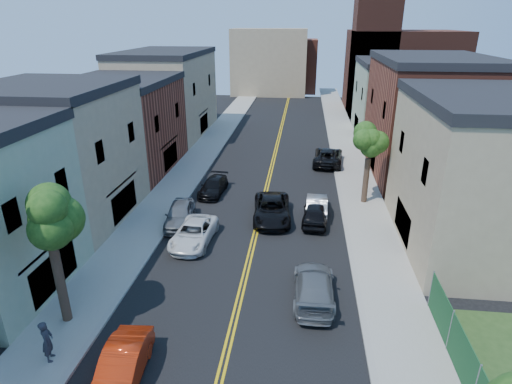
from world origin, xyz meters
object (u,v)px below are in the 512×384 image
(grey_car_right, at_px, (314,286))
(dark_car_right_far, at_px, (328,156))
(white_pickup, at_px, (194,233))
(black_car_left, at_px, (213,186))
(grey_car_left, at_px, (180,214))
(black_suv_lane, at_px, (272,209))
(silver_car_right, at_px, (317,205))
(red_sedan, at_px, (122,367))
(black_car_right, at_px, (315,213))
(pedestrian_left, at_px, (47,341))

(grey_car_right, relative_size, dark_car_right_far, 0.87)
(white_pickup, xyz_separation_m, black_car_left, (-0.48, 8.36, -0.05))
(grey_car_left, relative_size, black_suv_lane, 0.82)
(silver_car_right, bearing_deg, grey_car_right, 89.68)
(grey_car_left, relative_size, black_car_left, 1.04)
(white_pickup, height_order, silver_car_right, silver_car_right)
(red_sedan, height_order, grey_car_left, grey_car_left)
(grey_car_left, height_order, black_car_right, grey_car_left)
(white_pickup, bearing_deg, black_car_right, 29.27)
(black_car_left, relative_size, pedestrian_left, 2.33)
(pedestrian_left, bearing_deg, black_car_right, -56.69)
(dark_car_right_far, bearing_deg, black_car_left, 47.64)
(black_suv_lane, bearing_deg, black_car_left, 135.88)
(black_suv_lane, xyz_separation_m, pedestrian_left, (-8.15, -14.82, 0.31))
(black_suv_lane, bearing_deg, grey_car_right, -77.18)
(black_car_left, bearing_deg, grey_car_right, -54.96)
(silver_car_right, bearing_deg, black_car_left, -18.46)
(grey_car_right, height_order, dark_car_right_far, dark_car_right_far)
(white_pickup, xyz_separation_m, pedestrian_left, (-3.44, -10.74, 0.41))
(silver_car_right, bearing_deg, white_pickup, 35.21)
(dark_car_right_far, distance_m, pedestrian_left, 30.85)
(dark_car_right_far, bearing_deg, red_sedan, 77.13)
(silver_car_right, bearing_deg, red_sedan, 66.11)
(grey_car_left, distance_m, grey_car_right, 11.97)
(red_sedan, bearing_deg, black_car_right, 58.11)
(black_car_left, bearing_deg, grey_car_left, -97.09)
(red_sedan, bearing_deg, dark_car_right_far, 67.38)
(grey_car_left, distance_m, black_suv_lane, 6.54)
(black_car_left, height_order, black_car_right, black_car_right)
(black_car_right, bearing_deg, black_suv_lane, -0.61)
(white_pickup, relative_size, black_car_left, 1.12)
(red_sedan, relative_size, black_suv_lane, 0.77)
(white_pickup, bearing_deg, black_car_left, 96.48)
(white_pickup, bearing_deg, grey_car_left, 126.24)
(black_car_left, xyz_separation_m, silver_car_right, (8.43, -3.08, 0.07))
(red_sedan, xyz_separation_m, white_pickup, (0.00, 11.39, -0.03))
(red_sedan, distance_m, black_car_left, 19.76)
(grey_car_right, bearing_deg, black_suv_lane, -72.65)
(pedestrian_left, bearing_deg, silver_car_right, -54.38)
(black_car_left, distance_m, dark_car_right_far, 13.29)
(grey_car_right, bearing_deg, white_pickup, -34.00)
(dark_car_right_far, bearing_deg, black_suv_lane, 75.98)
(black_car_right, bearing_deg, black_car_left, -24.60)
(white_pickup, relative_size, dark_car_right_far, 0.84)
(red_sedan, relative_size, dark_car_right_far, 0.74)
(black_car_left, xyz_separation_m, grey_car_right, (8.08, -13.47, 0.10))
(silver_car_right, bearing_deg, grey_car_left, 17.72)
(grey_car_left, xyz_separation_m, grey_car_right, (9.24, -7.62, -0.04))
(grey_car_left, distance_m, pedestrian_left, 13.38)
(black_car_right, bearing_deg, dark_car_right_far, -92.23)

